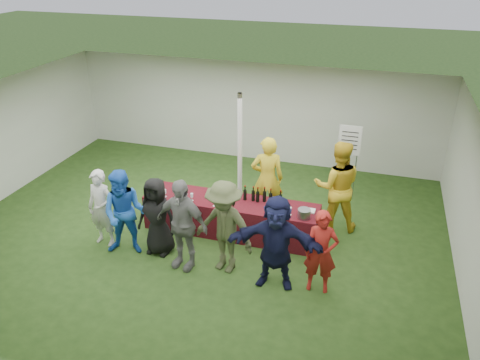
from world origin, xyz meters
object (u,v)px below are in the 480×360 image
(customer_1, at_px, (125,213))
(customer_2, at_px, (157,216))
(staff_back, at_px, (337,186))
(wine_list_sign, at_px, (349,146))
(customer_6, at_px, (321,252))
(customer_3, at_px, (182,224))
(customer_4, at_px, (224,228))
(serving_table, at_px, (231,216))
(customer_5, at_px, (276,242))
(dump_bucket, at_px, (304,214))
(staff_pourer, at_px, (267,179))
(customer_0, at_px, (102,208))

(customer_1, distance_m, customer_2, 0.60)
(customer_1, relative_size, customer_2, 1.10)
(staff_back, bearing_deg, customer_1, 17.39)
(wine_list_sign, relative_size, customer_6, 1.17)
(customer_1, distance_m, customer_6, 3.71)
(wine_list_sign, height_order, customer_3, wine_list_sign)
(customer_1, distance_m, customer_4, 1.98)
(serving_table, relative_size, customer_2, 2.29)
(wine_list_sign, relative_size, customer_5, 1.03)
(serving_table, xyz_separation_m, customer_6, (2.02, -1.28, 0.40))
(dump_bucket, relative_size, customer_2, 0.16)
(staff_pourer, xyz_separation_m, customer_6, (1.46, -2.06, -0.18))
(staff_pourer, relative_size, customer_6, 1.24)
(customer_1, bearing_deg, customer_5, -15.26)
(customer_2, bearing_deg, serving_table, 45.94)
(serving_table, height_order, customer_6, customer_6)
(staff_pourer, relative_size, customer_0, 1.19)
(customer_4, bearing_deg, wine_list_sign, 76.99)
(serving_table, distance_m, customer_2, 1.60)
(staff_pourer, distance_m, customer_4, 2.02)
(serving_table, height_order, customer_1, customer_1)
(customer_5, bearing_deg, customer_0, 171.37)
(customer_2, xyz_separation_m, customer_6, (3.15, -0.22, -0.02))
(serving_table, xyz_separation_m, customer_5, (1.26, -1.36, 0.50))
(customer_1, bearing_deg, customer_0, 153.53)
(dump_bucket, height_order, customer_1, customer_1)
(dump_bucket, xyz_separation_m, wine_list_sign, (0.56, 2.48, 0.48))
(wine_list_sign, bearing_deg, staff_pourer, -136.06)
(dump_bucket, relative_size, staff_back, 0.12)
(staff_back, relative_size, customer_3, 1.10)
(wine_list_sign, bearing_deg, customer_6, -91.26)
(serving_table, bearing_deg, staff_pourer, 54.26)
(staff_back, distance_m, customer_3, 3.32)
(staff_pourer, height_order, customer_0, staff_pourer)
(customer_5, bearing_deg, customer_4, 167.31)
(serving_table, distance_m, staff_pourer, 1.12)
(dump_bucket, distance_m, customer_5, 1.17)
(staff_pourer, xyz_separation_m, staff_back, (1.46, 0.04, 0.03))
(dump_bucket, height_order, customer_5, customer_5)
(dump_bucket, relative_size, customer_3, 0.14)
(customer_1, bearing_deg, customer_4, -12.28)
(serving_table, bearing_deg, customer_6, -32.33)
(serving_table, height_order, dump_bucket, dump_bucket)
(customer_1, bearing_deg, customer_6, -13.62)
(customer_3, relative_size, customer_6, 1.16)
(customer_5, xyz_separation_m, customer_6, (0.76, 0.08, -0.10))
(wine_list_sign, distance_m, customer_0, 5.56)
(wine_list_sign, relative_size, customer_4, 1.00)
(dump_bucket, relative_size, customer_1, 0.14)
(customer_2, bearing_deg, staff_pourer, 50.16)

